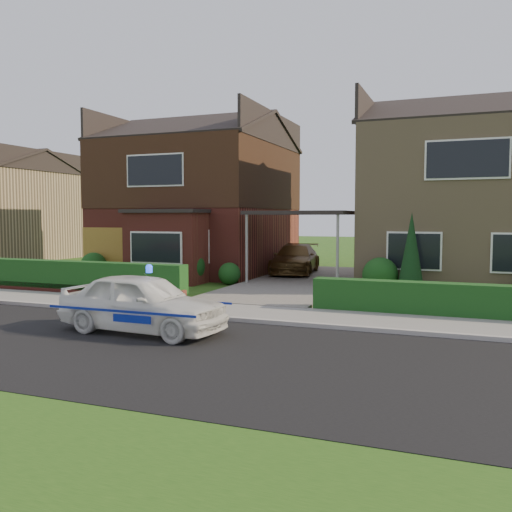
% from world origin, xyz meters
% --- Properties ---
extents(ground, '(120.00, 120.00, 0.00)m').
position_xyz_m(ground, '(0.00, 0.00, 0.00)').
color(ground, '#204B14').
rests_on(ground, ground).
extents(road, '(60.00, 6.00, 0.02)m').
position_xyz_m(road, '(0.00, 0.00, 0.00)').
color(road, black).
rests_on(road, ground).
extents(kerb, '(60.00, 0.16, 0.12)m').
position_xyz_m(kerb, '(0.00, 3.05, 0.06)').
color(kerb, '#9E9993').
rests_on(kerb, ground).
extents(sidewalk, '(60.00, 2.00, 0.10)m').
position_xyz_m(sidewalk, '(0.00, 4.10, 0.05)').
color(sidewalk, slate).
rests_on(sidewalk, ground).
extents(driveway, '(3.80, 12.00, 0.12)m').
position_xyz_m(driveway, '(0.00, 11.00, 0.06)').
color(driveway, '#666059').
rests_on(driveway, ground).
extents(house_left, '(7.50, 9.53, 7.25)m').
position_xyz_m(house_left, '(-5.78, 13.90, 3.81)').
color(house_left, maroon).
rests_on(house_left, ground).
extents(house_right, '(7.50, 8.06, 7.25)m').
position_xyz_m(house_right, '(5.80, 13.99, 3.66)').
color(house_right, tan).
rests_on(house_right, ground).
extents(carport_link, '(3.80, 3.00, 2.77)m').
position_xyz_m(carport_link, '(0.00, 10.95, 2.66)').
color(carport_link, black).
rests_on(carport_link, ground).
extents(garage_door, '(2.20, 0.10, 2.10)m').
position_xyz_m(garage_door, '(-8.25, 9.96, 1.05)').
color(garage_door, brown).
rests_on(garage_door, ground).
extents(dwarf_wall, '(7.70, 0.25, 0.36)m').
position_xyz_m(dwarf_wall, '(-5.80, 5.30, 0.18)').
color(dwarf_wall, maroon).
rests_on(dwarf_wall, ground).
extents(hedge_left, '(7.50, 0.55, 0.90)m').
position_xyz_m(hedge_left, '(-5.80, 5.45, 0.00)').
color(hedge_left, '#113514').
rests_on(hedge_left, ground).
extents(hedge_right, '(7.50, 0.55, 0.80)m').
position_xyz_m(hedge_right, '(5.80, 5.35, 0.00)').
color(hedge_right, '#113514').
rests_on(hedge_right, ground).
extents(shrub_left_far, '(1.08, 1.08, 1.08)m').
position_xyz_m(shrub_left_far, '(-8.50, 9.50, 0.54)').
color(shrub_left_far, '#113514').
rests_on(shrub_left_far, ground).
extents(shrub_left_mid, '(1.32, 1.32, 1.32)m').
position_xyz_m(shrub_left_mid, '(-4.00, 9.30, 0.66)').
color(shrub_left_mid, '#113514').
rests_on(shrub_left_mid, ground).
extents(shrub_left_near, '(0.84, 0.84, 0.84)m').
position_xyz_m(shrub_left_near, '(-2.40, 9.60, 0.42)').
color(shrub_left_near, '#113514').
rests_on(shrub_left_near, ground).
extents(shrub_right_near, '(1.20, 1.20, 1.20)m').
position_xyz_m(shrub_right_near, '(3.20, 9.40, 0.60)').
color(shrub_right_near, '#113514').
rests_on(shrub_right_near, ground).
extents(conifer_a, '(0.90, 0.90, 2.60)m').
position_xyz_m(conifer_a, '(4.20, 9.20, 1.30)').
color(conifer_a, black).
rests_on(conifer_a, ground).
extents(neighbour_left, '(6.50, 7.00, 5.20)m').
position_xyz_m(neighbour_left, '(-20.00, 16.00, 2.60)').
color(neighbour_left, tan).
rests_on(neighbour_left, ground).
extents(police_car, '(3.53, 3.94, 1.47)m').
position_xyz_m(police_car, '(-0.75, 1.20, 0.65)').
color(police_car, white).
rests_on(police_car, ground).
extents(driveway_car, '(2.26, 4.44, 1.23)m').
position_xyz_m(driveway_car, '(-1.00, 13.46, 0.74)').
color(driveway_car, brown).
rests_on(driveway_car, driveway).
extents(potted_plant_a, '(0.53, 0.45, 0.85)m').
position_xyz_m(potted_plant_a, '(-3.51, 6.00, 0.42)').
color(potted_plant_a, gray).
rests_on(potted_plant_a, ground).
extents(potted_plant_b, '(0.52, 0.47, 0.79)m').
position_xyz_m(potted_plant_b, '(-8.49, 6.33, 0.39)').
color(potted_plant_b, gray).
rests_on(potted_plant_b, ground).
extents(potted_plant_c, '(0.61, 0.61, 0.86)m').
position_xyz_m(potted_plant_c, '(-7.00, 7.29, 0.43)').
color(potted_plant_c, gray).
rests_on(potted_plant_c, ground).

